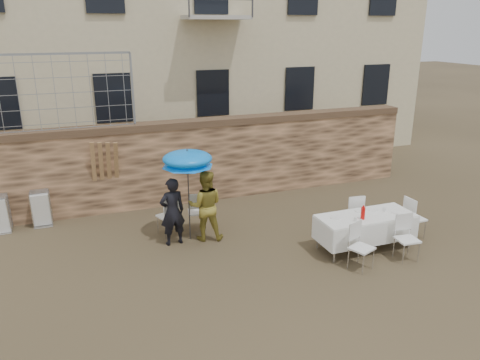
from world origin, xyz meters
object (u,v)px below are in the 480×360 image
object	(u,v)px
couple_chair_left	(168,215)
couple_chair_right	(197,211)
banquet_table	(366,217)
table_chair_back	(352,213)
woman_dress	(205,205)
table_chair_front_left	(362,247)
man_suit	(172,212)
table_chair_side	(415,217)
table_chair_front_right	(407,238)
chair_stack_right	(41,206)
umbrella	(187,162)
soda_bottle	(363,213)
chair_stack_left	(0,211)

from	to	relation	value
couple_chair_left	couple_chair_right	xyz separation A→B (m)	(0.70, 0.00, 0.00)
banquet_table	table_chair_back	bearing A→B (deg)	75.96
woman_dress	table_chair_front_left	xyz separation A→B (m)	(2.48, -2.42, -0.33)
man_suit	table_chair_side	xyz separation A→B (m)	(5.23, -1.57, -0.29)
table_chair_front_left	table_chair_front_right	size ratio (longest dim) A/B	1.00
chair_stack_right	banquet_table	bearing A→B (deg)	-30.63
couple_chair_left	table_chair_front_right	xyz separation A→B (m)	(4.33, -2.97, 0.00)
umbrella	table_chair_front_right	distance (m)	4.86
soda_bottle	chair_stack_right	distance (m)	7.55
banquet_table	table_chair_side	bearing A→B (deg)	4.09
man_suit	table_chair_back	world-z (taller)	man_suit
umbrella	couple_chair_right	distance (m)	1.46
table_chair_front_right	table_chair_back	xyz separation A→B (m)	(-0.30, 1.55, 0.00)
table_chair_back	chair_stack_right	bearing A→B (deg)	-17.45
umbrella	table_chair_side	world-z (taller)	umbrella
couple_chair_left	couple_chair_right	distance (m)	0.70
soda_bottle	table_chair_side	bearing A→B (deg)	8.88
table_chair_front_right	man_suit	bearing A→B (deg)	155.07
couple_chair_left	table_chair_side	xyz separation A→B (m)	(5.23, -2.12, 0.00)
woman_dress	table_chair_front_right	distance (m)	4.33
banquet_table	chair_stack_right	bearing A→B (deg)	149.37
table_chair_back	banquet_table	bearing A→B (deg)	83.05
table_chair_front_left	chair_stack_left	world-z (taller)	table_chair_front_left
woman_dress	chair_stack_left	size ratio (longest dim) A/B	1.75
soda_bottle	chair_stack_right	xyz separation A→B (m)	(-6.37, 4.04, -0.45)
soda_bottle	chair_stack_right	world-z (taller)	soda_bottle
umbrella	table_chair_back	xyz separation A→B (m)	(3.63, -0.97, -1.35)
chair_stack_left	chair_stack_right	size ratio (longest dim) A/B	1.00
table_chair_side	man_suit	bearing A→B (deg)	71.43
man_suit	woman_dress	xyz separation A→B (m)	(0.75, 0.00, 0.04)
woman_dress	table_chair_front_right	size ratio (longest dim) A/B	1.68
umbrella	soda_bottle	xyz separation A→B (m)	(3.23, -1.92, -0.93)
man_suit	soda_bottle	xyz separation A→B (m)	(3.63, -1.82, 0.14)
couple_chair_left	table_chair_back	distance (m)	4.27
table_chair_front_right	chair_stack_right	xyz separation A→B (m)	(-7.07, 4.64, -0.02)
chair_stack_left	chair_stack_right	xyz separation A→B (m)	(0.90, 0.00, 0.00)
table_chair_side	table_chair_front_right	bearing A→B (deg)	131.50
woman_dress	chair_stack_left	xyz separation A→B (m)	(-4.39, 2.22, -0.35)
woman_dress	table_chair_side	world-z (taller)	woman_dress
man_suit	couple_chair_right	world-z (taller)	man_suit
man_suit	table_chair_front_right	size ratio (longest dim) A/B	1.60
couple_chair_right	chair_stack_right	size ratio (longest dim) A/B	1.04
banquet_table	chair_stack_left	distance (m)	8.42
woman_dress	couple_chair_right	bearing A→B (deg)	-68.09
couple_chair_left	banquet_table	size ratio (longest dim) A/B	0.46
table_chair_back	chair_stack_right	world-z (taller)	table_chair_back
soda_bottle	couple_chair_left	bearing A→B (deg)	146.85
woman_dress	chair_stack_left	distance (m)	4.93
umbrella	soda_bottle	distance (m)	3.87
woman_dress	couple_chair_left	xyz separation A→B (m)	(-0.75, 0.55, -0.33)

